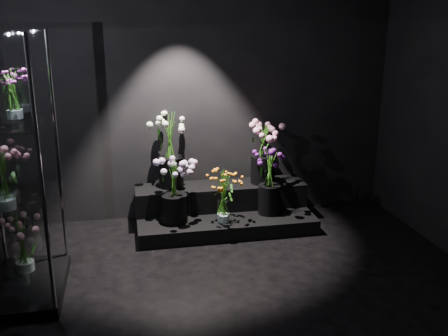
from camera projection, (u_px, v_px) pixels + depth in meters
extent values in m
plane|color=black|center=(254.00, 307.00, 3.78)|extent=(4.00, 4.00, 0.00)
plane|color=black|center=(208.00, 88.00, 5.26)|extent=(4.00, 0.00, 4.00)
plane|color=black|center=(429.00, 259.00, 1.50)|extent=(4.00, 0.00, 4.00)
cube|color=black|center=(225.00, 220.00, 5.23)|extent=(1.81, 0.81, 0.15)
cube|color=black|center=(221.00, 196.00, 5.36)|extent=(1.81, 0.40, 0.25)
cube|color=black|center=(29.00, 287.00, 3.98)|extent=(0.55, 0.92, 0.09)
cube|color=white|center=(18.00, 200.00, 3.77)|extent=(0.49, 0.86, 0.01)
cube|color=white|center=(9.00, 123.00, 3.60)|extent=(0.49, 0.86, 0.01)
cylinder|color=white|center=(223.00, 211.00, 4.96)|extent=(0.13, 0.13, 0.22)
cylinder|color=black|center=(175.00, 208.00, 4.95)|extent=(0.26, 0.26, 0.28)
cylinder|color=black|center=(269.00, 199.00, 5.17)|extent=(0.23, 0.23, 0.31)
cylinder|color=black|center=(171.00, 172.00, 5.22)|extent=(0.26, 0.26, 0.32)
cylinder|color=black|center=(263.00, 169.00, 5.35)|extent=(0.26, 0.26, 0.30)
cylinder|color=white|center=(5.00, 194.00, 3.54)|extent=(0.15, 0.15, 0.23)
cylinder|color=white|center=(14.00, 106.00, 3.69)|extent=(0.12, 0.12, 0.19)
cylinder|color=white|center=(24.00, 258.00, 4.10)|extent=(0.16, 0.16, 0.24)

